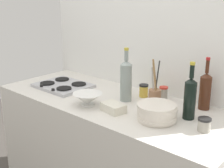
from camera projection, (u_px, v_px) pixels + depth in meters
counter_block at (112, 157)px, 2.25m from camera, size 1.80×0.70×0.90m
backsplash_panel at (145, 67)px, 2.34m from camera, size 1.90×0.06×2.14m
stovetop_hob at (63, 85)px, 2.40m from camera, size 0.41×0.33×0.04m
plate_stack at (157, 112)px, 1.78m from camera, size 0.24×0.24×0.10m
wine_bottle_leftmost at (190, 97)px, 1.78m from camera, size 0.07×0.07×0.35m
wine_bottle_mid_left at (126, 80)px, 2.07m from camera, size 0.08×0.08×0.37m
wine_bottle_mid_right at (205, 90)px, 1.93m from camera, size 0.07×0.07×0.34m
mixing_bowl at (88, 99)px, 2.01m from camera, size 0.20×0.20×0.08m
butter_dish at (113, 107)px, 1.91m from camera, size 0.17×0.13×0.05m
utensil_crock at (155, 96)px, 2.01m from camera, size 0.08×0.08×0.32m
condiment_jar_front at (204, 125)px, 1.64m from camera, size 0.07×0.07×0.08m
condiment_jar_rear at (144, 91)px, 2.18m from camera, size 0.07×0.07×0.09m
condiment_jar_spare at (163, 93)px, 2.12m from camera, size 0.06×0.06×0.09m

